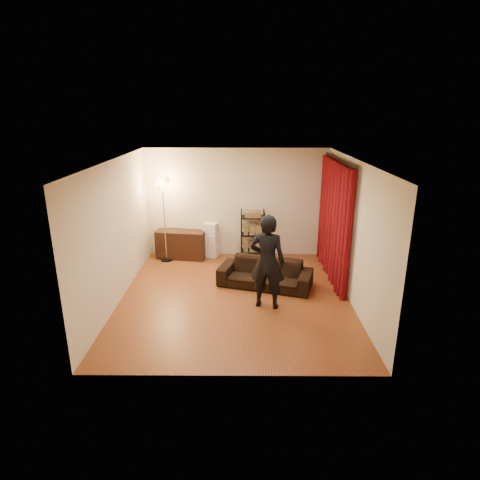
{
  "coord_description": "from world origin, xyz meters",
  "views": [
    {
      "loc": [
        0.16,
        -7.27,
        3.57
      ],
      "look_at": [
        0.1,
        0.3,
        1.1
      ],
      "focal_mm": 30.0,
      "sensor_mm": 36.0,
      "label": 1
    }
  ],
  "objects_px": {
    "person": "(267,262)",
    "media_cabinet": "(181,244)",
    "floor_lamp": "(164,220)",
    "sofa": "(265,274)",
    "storage_boxes": "(211,240)",
    "wire_shelf": "(253,234)"
  },
  "relations": [
    {
      "from": "wire_shelf",
      "to": "sofa",
      "type": "bearing_deg",
      "value": -97.48
    },
    {
      "from": "sofa",
      "to": "media_cabinet",
      "type": "relative_size",
      "value": 1.6
    },
    {
      "from": "sofa",
      "to": "media_cabinet",
      "type": "bearing_deg",
      "value": 156.93
    },
    {
      "from": "person",
      "to": "media_cabinet",
      "type": "xyz_separation_m",
      "value": [
        -2.0,
        2.61,
        -0.55
      ]
    },
    {
      "from": "person",
      "to": "floor_lamp",
      "type": "height_order",
      "value": "floor_lamp"
    },
    {
      "from": "sofa",
      "to": "storage_boxes",
      "type": "relative_size",
      "value": 2.18
    },
    {
      "from": "sofa",
      "to": "media_cabinet",
      "type": "xyz_separation_m",
      "value": [
        -2.02,
        1.7,
        0.07
      ]
    },
    {
      "from": "storage_boxes",
      "to": "floor_lamp",
      "type": "bearing_deg",
      "value": -166.42
    },
    {
      "from": "person",
      "to": "media_cabinet",
      "type": "height_order",
      "value": "person"
    },
    {
      "from": "person",
      "to": "media_cabinet",
      "type": "distance_m",
      "value": 3.33
    },
    {
      "from": "wire_shelf",
      "to": "media_cabinet",
      "type": "bearing_deg",
      "value": 165.71
    },
    {
      "from": "media_cabinet",
      "to": "storage_boxes",
      "type": "relative_size",
      "value": 1.36
    },
    {
      "from": "person",
      "to": "media_cabinet",
      "type": "bearing_deg",
      "value": -38.21
    },
    {
      "from": "wire_shelf",
      "to": "floor_lamp",
      "type": "relative_size",
      "value": 0.59
    },
    {
      "from": "person",
      "to": "storage_boxes",
      "type": "distance_m",
      "value": 3.01
    },
    {
      "from": "media_cabinet",
      "to": "wire_shelf",
      "type": "xyz_separation_m",
      "value": [
        1.79,
        0.02,
        0.26
      ]
    },
    {
      "from": "person",
      "to": "wire_shelf",
      "type": "relative_size",
      "value": 1.47
    },
    {
      "from": "media_cabinet",
      "to": "floor_lamp",
      "type": "bearing_deg",
      "value": -144.14
    },
    {
      "from": "wire_shelf",
      "to": "person",
      "type": "bearing_deg",
      "value": -100.53
    },
    {
      "from": "sofa",
      "to": "floor_lamp",
      "type": "height_order",
      "value": "floor_lamp"
    },
    {
      "from": "person",
      "to": "storage_boxes",
      "type": "xyz_separation_m",
      "value": [
        -1.25,
        2.7,
        -0.46
      ]
    },
    {
      "from": "sofa",
      "to": "wire_shelf",
      "type": "height_order",
      "value": "wire_shelf"
    }
  ]
}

